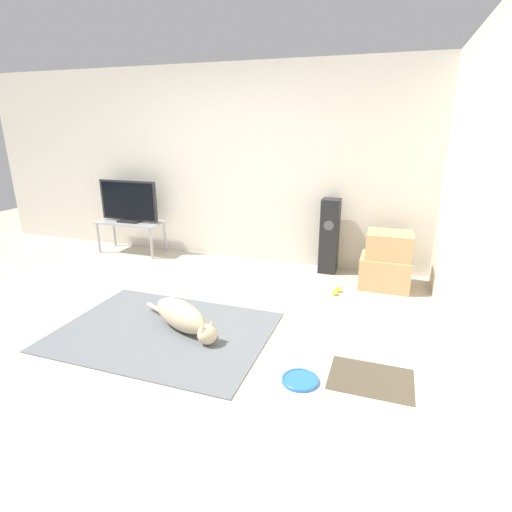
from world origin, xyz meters
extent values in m
plane|color=#BCB29E|center=(0.00, 0.00, 0.00)|extent=(12.00, 12.00, 0.00)
cube|color=silver|center=(0.00, 2.10, 1.27)|extent=(8.00, 0.06, 2.55)
cube|color=silver|center=(2.60, 0.00, 1.27)|extent=(0.06, 8.00, 2.55)
cube|color=slate|center=(0.18, -0.17, 0.01)|extent=(1.89, 1.39, 0.01)
ellipsoid|color=beige|center=(0.32, -0.08, 0.15)|extent=(0.71, 0.50, 0.27)
sphere|color=beige|center=(0.66, -0.25, 0.10)|extent=(0.17, 0.17, 0.17)
cone|color=beige|center=(0.69, -0.21, 0.20)|extent=(0.06, 0.06, 0.08)
cone|color=beige|center=(0.65, -0.29, 0.20)|extent=(0.06, 0.06, 0.08)
cylinder|color=beige|center=(-0.09, 0.11, 0.07)|extent=(0.22, 0.13, 0.04)
cylinder|color=blue|center=(1.53, -0.49, 0.01)|extent=(0.28, 0.28, 0.02)
torus|color=blue|center=(1.53, -0.49, 0.02)|extent=(0.28, 0.28, 0.02)
cube|color=tan|center=(2.05, 1.60, 0.18)|extent=(0.56, 0.46, 0.36)
cube|color=tan|center=(2.06, 1.61, 0.51)|extent=(0.50, 0.41, 0.29)
cube|color=black|center=(1.35, 1.89, 0.47)|extent=(0.22, 0.22, 0.94)
cylinder|color=#4C4C51|center=(1.35, 1.78, 0.64)|extent=(0.12, 0.00, 0.12)
cube|color=#A8A8AD|center=(-1.53, 1.79, 0.45)|extent=(0.96, 0.42, 0.02)
cylinder|color=#A8A8AD|center=(-1.98, 1.61, 0.22)|extent=(0.04, 0.04, 0.44)
cylinder|color=#A8A8AD|center=(-1.08, 1.61, 0.22)|extent=(0.04, 0.04, 0.44)
cylinder|color=#A8A8AD|center=(-1.98, 1.97, 0.22)|extent=(0.04, 0.04, 0.44)
cylinder|color=#A8A8AD|center=(-1.08, 1.97, 0.22)|extent=(0.04, 0.04, 0.44)
cube|color=#232326|center=(-1.53, 1.79, 0.47)|extent=(0.32, 0.20, 0.03)
cube|color=#232326|center=(-1.53, 1.80, 0.77)|extent=(0.91, 0.04, 0.57)
cube|color=black|center=(-1.53, 1.78, 0.77)|extent=(0.84, 0.01, 0.51)
sphere|color=#C6E033|center=(1.54, 1.17, 0.03)|extent=(0.07, 0.07, 0.07)
sphere|color=#C6E033|center=(1.58, 1.27, 0.03)|extent=(0.07, 0.07, 0.07)
cube|color=#4C4233|center=(2.03, -0.30, 0.00)|extent=(0.61, 0.46, 0.01)
camera|label=1|loc=(2.04, -2.97, 1.81)|focal=28.00mm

